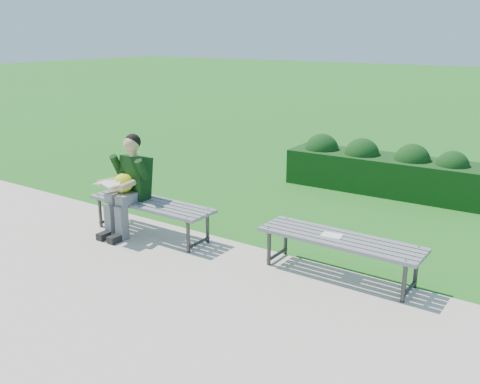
# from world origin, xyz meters

# --- Properties ---
(ground) EXTENTS (80.00, 80.00, 0.00)m
(ground) POSITION_xyz_m (0.00, 0.00, 0.00)
(ground) COLOR #176711
(ground) RESTS_ON ground
(walkway) EXTENTS (30.00, 3.50, 0.02)m
(walkway) POSITION_xyz_m (0.00, -1.75, 0.01)
(walkway) COLOR beige
(walkway) RESTS_ON ground
(hedge) EXTENTS (3.34, 0.94, 0.87)m
(hedge) POSITION_xyz_m (0.27, 3.31, 0.39)
(hedge) COLOR #173F12
(hedge) RESTS_ON ground
(bench_left) EXTENTS (1.80, 0.50, 0.46)m
(bench_left) POSITION_xyz_m (-1.48, -0.42, 0.42)
(bench_left) COLOR gray
(bench_left) RESTS_ON walkway
(bench_right) EXTENTS (1.80, 0.50, 0.46)m
(bench_right) POSITION_xyz_m (1.08, -0.18, 0.42)
(bench_right) COLOR gray
(bench_right) RESTS_ON walkway
(seated_boy) EXTENTS (0.56, 0.76, 1.31)m
(seated_boy) POSITION_xyz_m (-1.78, -0.52, 0.71)
(seated_boy) COLOR slate
(seated_boy) RESTS_ON walkway
(paper_sheet) EXTENTS (0.24, 0.19, 0.01)m
(paper_sheet) POSITION_xyz_m (0.98, -0.18, 0.47)
(paper_sheet) COLOR white
(paper_sheet) RESTS_ON bench_right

